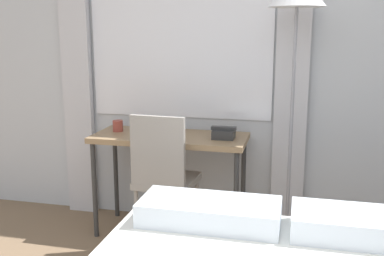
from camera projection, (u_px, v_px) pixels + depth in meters
wall_back_with_window at (230, 53)px, 3.39m from camera, size 5.48×0.13×2.70m
desk at (170, 145)px, 3.32m from camera, size 1.13×0.48×0.77m
desk_chair at (164, 173)px, 3.13m from camera, size 0.42×0.42×0.97m
standing_lamp at (296, 13)px, 2.88m from camera, size 0.37×0.37×1.90m
telephone at (224, 133)px, 3.19m from camera, size 0.18×0.13×0.09m
book at (157, 133)px, 3.32m from camera, size 0.26×0.20×0.02m
mug at (118, 126)px, 3.42m from camera, size 0.08×0.08×0.08m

